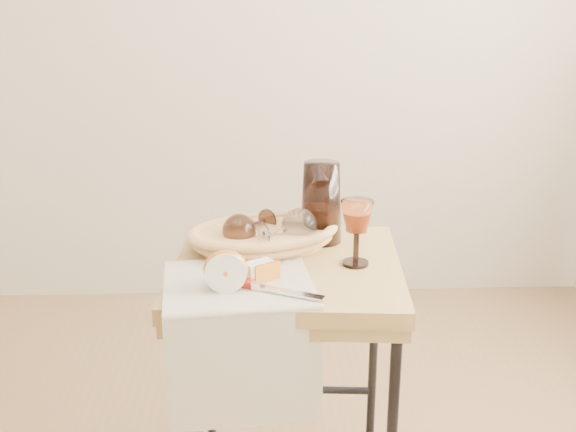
{
  "coord_description": "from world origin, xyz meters",
  "views": [
    {
      "loc": [
        0.4,
        -1.02,
        1.28
      ],
      "look_at": [
        0.46,
        0.47,
        0.79
      ],
      "focal_mm": 43.53,
      "sensor_mm": 36.0,
      "label": 1
    }
  ],
  "objects_px": {
    "wine_goblet": "(356,233)",
    "apple_half": "(226,270)",
    "tea_towel": "(238,283)",
    "goblet_lying_a": "(252,226)",
    "goblet_lying_b": "(284,229)",
    "bread_basket": "(264,238)",
    "side_table": "(288,387)",
    "pitcher": "(321,202)",
    "table_knife": "(262,285)"
  },
  "relations": [
    {
      "from": "bread_basket",
      "to": "wine_goblet",
      "type": "height_order",
      "value": "wine_goblet"
    },
    {
      "from": "tea_towel",
      "to": "table_knife",
      "type": "distance_m",
      "value": 0.07
    },
    {
      "from": "pitcher",
      "to": "table_knife",
      "type": "xyz_separation_m",
      "value": [
        -0.15,
        -0.31,
        -0.09
      ]
    },
    {
      "from": "apple_half",
      "to": "table_knife",
      "type": "relative_size",
      "value": 0.37
    },
    {
      "from": "side_table",
      "to": "table_knife",
      "type": "bearing_deg",
      "value": -110.14
    },
    {
      "from": "tea_towel",
      "to": "table_knife",
      "type": "relative_size",
      "value": 1.27
    },
    {
      "from": "bread_basket",
      "to": "wine_goblet",
      "type": "bearing_deg",
      "value": -44.59
    },
    {
      "from": "goblet_lying_b",
      "to": "pitcher",
      "type": "bearing_deg",
      "value": 3.83
    },
    {
      "from": "apple_half",
      "to": "goblet_lying_b",
      "type": "bearing_deg",
      "value": 58.18
    },
    {
      "from": "table_knife",
      "to": "goblet_lying_b",
      "type": "bearing_deg",
      "value": 103.27
    },
    {
      "from": "bread_basket",
      "to": "apple_half",
      "type": "bearing_deg",
      "value": -124.05
    },
    {
      "from": "bread_basket",
      "to": "table_knife",
      "type": "relative_size",
      "value": 1.32
    },
    {
      "from": "tea_towel",
      "to": "pitcher",
      "type": "distance_m",
      "value": 0.35
    },
    {
      "from": "side_table",
      "to": "goblet_lying_b",
      "type": "height_order",
      "value": "goblet_lying_b"
    },
    {
      "from": "side_table",
      "to": "pitcher",
      "type": "bearing_deg",
      "value": 57.96
    },
    {
      "from": "tea_towel",
      "to": "goblet_lying_b",
      "type": "height_order",
      "value": "goblet_lying_b"
    },
    {
      "from": "goblet_lying_b",
      "to": "pitcher",
      "type": "height_order",
      "value": "pitcher"
    },
    {
      "from": "side_table",
      "to": "pitcher",
      "type": "distance_m",
      "value": 0.47
    },
    {
      "from": "apple_half",
      "to": "goblet_lying_a",
      "type": "bearing_deg",
      "value": 76.49
    },
    {
      "from": "tea_towel",
      "to": "wine_goblet",
      "type": "distance_m",
      "value": 0.3
    },
    {
      "from": "wine_goblet",
      "to": "apple_half",
      "type": "distance_m",
      "value": 0.32
    },
    {
      "from": "tea_towel",
      "to": "goblet_lying_a",
      "type": "bearing_deg",
      "value": 77.19
    },
    {
      "from": "wine_goblet",
      "to": "apple_half",
      "type": "xyz_separation_m",
      "value": [
        -0.29,
        -0.14,
        -0.03
      ]
    },
    {
      "from": "table_knife",
      "to": "tea_towel",
      "type": "bearing_deg",
      "value": 167.75
    },
    {
      "from": "side_table",
      "to": "table_knife",
      "type": "xyz_separation_m",
      "value": [
        -0.06,
        -0.17,
        0.35
      ]
    },
    {
      "from": "pitcher",
      "to": "table_knife",
      "type": "bearing_deg",
      "value": -127.22
    },
    {
      "from": "goblet_lying_a",
      "to": "table_knife",
      "type": "bearing_deg",
      "value": 45.48
    },
    {
      "from": "side_table",
      "to": "goblet_lying_b",
      "type": "xyz_separation_m",
      "value": [
        -0.01,
        0.07,
        0.39
      ]
    },
    {
      "from": "bread_basket",
      "to": "goblet_lying_b",
      "type": "distance_m",
      "value": 0.06
    },
    {
      "from": "goblet_lying_b",
      "to": "bread_basket",
      "type": "bearing_deg",
      "value": 126.01
    },
    {
      "from": "wine_goblet",
      "to": "apple_half",
      "type": "bearing_deg",
      "value": -154.89
    },
    {
      "from": "bread_basket",
      "to": "goblet_lying_a",
      "type": "relative_size",
      "value": 2.47
    },
    {
      "from": "side_table",
      "to": "apple_half",
      "type": "bearing_deg",
      "value": -130.67
    },
    {
      "from": "bread_basket",
      "to": "wine_goblet",
      "type": "xyz_separation_m",
      "value": [
        0.21,
        -0.11,
        0.05
      ]
    },
    {
      "from": "apple_half",
      "to": "bread_basket",
      "type": "bearing_deg",
      "value": 69.61
    },
    {
      "from": "tea_towel",
      "to": "goblet_lying_b",
      "type": "xyz_separation_m",
      "value": [
        0.11,
        0.2,
        0.05
      ]
    },
    {
      "from": "pitcher",
      "to": "side_table",
      "type": "bearing_deg",
      "value": -133.32
    },
    {
      "from": "side_table",
      "to": "bread_basket",
      "type": "distance_m",
      "value": 0.38
    },
    {
      "from": "bread_basket",
      "to": "table_knife",
      "type": "height_order",
      "value": "bread_basket"
    },
    {
      "from": "wine_goblet",
      "to": "table_knife",
      "type": "relative_size",
      "value": 0.62
    },
    {
      "from": "goblet_lying_b",
      "to": "apple_half",
      "type": "distance_m",
      "value": 0.27
    },
    {
      "from": "goblet_lying_b",
      "to": "wine_goblet",
      "type": "relative_size",
      "value": 0.91
    },
    {
      "from": "tea_towel",
      "to": "bread_basket",
      "type": "height_order",
      "value": "bread_basket"
    },
    {
      "from": "pitcher",
      "to": "apple_half",
      "type": "xyz_separation_m",
      "value": [
        -0.22,
        -0.3,
        -0.05
      ]
    },
    {
      "from": "side_table",
      "to": "goblet_lying_b",
      "type": "distance_m",
      "value": 0.4
    },
    {
      "from": "goblet_lying_b",
      "to": "table_knife",
      "type": "relative_size",
      "value": 0.57
    },
    {
      "from": "goblet_lying_b",
      "to": "side_table",
      "type": "bearing_deg",
      "value": -117.55
    },
    {
      "from": "bread_basket",
      "to": "tea_towel",
      "type": "bearing_deg",
      "value": -120.73
    },
    {
      "from": "pitcher",
      "to": "wine_goblet",
      "type": "relative_size",
      "value": 1.55
    },
    {
      "from": "wine_goblet",
      "to": "side_table",
      "type": "bearing_deg",
      "value": 172.19
    }
  ]
}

